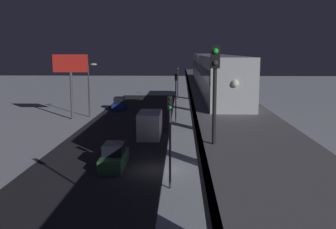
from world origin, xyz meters
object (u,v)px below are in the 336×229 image
Objects in this scene: traffic_light_far at (178,78)px; delivery_van at (150,124)px; commercial_billboard at (71,70)px; subway_train at (212,70)px; rail_signal at (215,78)px; sedan_green at (114,157)px; traffic_light_mid at (176,91)px; traffic_light_near at (170,129)px; sedan_blue at (120,104)px.

delivery_van is at bearing 85.49° from traffic_light_far.
traffic_light_far is at bearing -120.74° from commercial_billboard.
rail_signal reaches higher than subway_train.
sedan_green is (8.64, 11.02, -6.55)m from subway_train.
traffic_light_far is at bearing -90.00° from traffic_light_mid.
sedan_green is 46.90m from traffic_light_far.
traffic_light_near is 51.48m from traffic_light_far.
traffic_light_mid reaches higher than sedan_green.
traffic_light_mid is 0.72× the size of commercial_billboard.
commercial_billboard reaches higher than traffic_light_far.
sedan_green is (-4.60, 32.10, 0.01)m from sedan_blue.
subway_train is 16.74m from traffic_light_near.
traffic_light_mid is (3.94, -9.78, -3.15)m from subway_train.
traffic_light_far is (-9.30, -14.44, 3.41)m from sedan_blue.
subway_train is 5.76× the size of traffic_light_near.
subway_train is 9.03m from delivery_van.
traffic_light_near is at bearing 117.67° from commercial_billboard.
delivery_van is 1.16× the size of traffic_light_far.
traffic_light_near reaches higher than sedan_blue.
delivery_van is (6.64, -1.26, -6.00)m from subway_train.
traffic_light_mid is at bearing 90.00° from traffic_light_far.
rail_signal is 0.87× the size of sedan_blue.
sedan_blue is at bearing -50.54° from traffic_light_mid.
sedan_blue is at bearing 98.16° from sedan_green.
delivery_van is at bearing 138.95° from commercial_billboard.
traffic_light_mid is at bearing -68.07° from subway_train.
subway_train is at bearing -94.06° from rail_signal.
sedan_blue is at bearing -57.87° from subway_train.
subway_train reaches higher than sedan_green.
sedan_blue is 0.62× the size of delivery_van.
rail_signal is at bearing -65.69° from sedan_green.
rail_signal is 0.54× the size of delivery_van.
subway_train is at bearing 148.06° from commercial_billboard.
sedan_blue is 12.48m from commercial_billboard.
traffic_light_mid is 1.00× the size of traffic_light_far.
traffic_light_far is (-2.70, -34.26, 2.85)m from delivery_van.
traffic_light_mid is at bearing 77.27° from sedan_green.
traffic_light_near is 0.72× the size of commercial_billboard.
subway_train reaches higher than traffic_light_mid.
rail_signal reaches higher than sedan_green.
subway_train is at bearing 122.13° from sedan_blue.
traffic_light_near is at bearing 90.00° from traffic_light_mid.
commercial_billboard is at bearing -66.31° from rail_signal.
traffic_light_mid and traffic_light_far have the same top height.
traffic_light_mid is (-2.70, -8.52, 2.85)m from delivery_van.
traffic_light_far is at bearing 84.23° from sedan_green.
commercial_billboard reaches higher than sedan_green.
subway_train is 26.13m from rail_signal.
subway_train reaches higher than traffic_light_near.
sedan_blue is 0.72× the size of traffic_light_mid.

